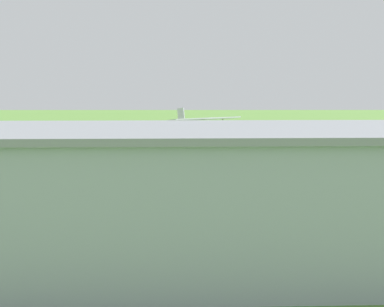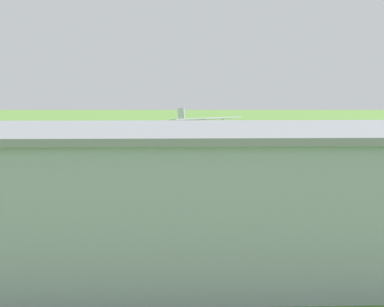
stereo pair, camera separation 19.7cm
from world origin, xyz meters
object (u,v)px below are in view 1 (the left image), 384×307
person_beside_truck (3,190)px  person_walking_on_apron (16,197)px  hangar (180,195)px  person_crossing_taxiway (86,187)px  biplane (199,128)px

person_beside_truck → person_walking_on_apron: 4.12m
hangar → person_crossing_taxiway: 20.75m
person_crossing_taxiway → biplane: bearing=-142.0°
hangar → person_beside_truck: hangar is taller
person_crossing_taxiway → person_walking_on_apron: bearing=43.3°
biplane → person_walking_on_apron: biplane is taller
biplane → person_crossing_taxiway: 13.61m
hangar → person_walking_on_apron: hangar is taller
hangar → person_crossing_taxiway: size_ratio=21.00×
hangar → biplane: (-1.52, -26.56, 1.82)m
hangar → person_crossing_taxiway: bearing=-65.4°
person_beside_truck → person_crossing_taxiway: 7.07m
person_walking_on_apron → biplane: bearing=-140.2°
person_walking_on_apron → person_crossing_taxiway: person_crossing_taxiway is taller
hangar → person_crossing_taxiway: (8.56, -18.69, -2.83)m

